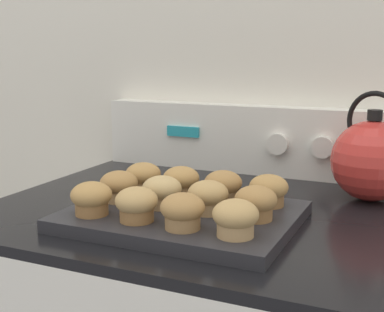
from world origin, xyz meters
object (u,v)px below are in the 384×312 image
(muffin_r1_c0, at_px, (119,186))
(muffin_r2_c1, at_px, (181,181))
(muffin_r0_c2, at_px, (183,211))
(muffin_r1_c1, at_px, (162,192))
(muffin_r1_c2, at_px, (208,197))
(muffin_r2_c2, at_px, (223,186))
(muffin_r1_c3, at_px, (256,203))
(muffin_r0_c0, at_px, (91,198))
(tea_kettle, at_px, (373,159))
(muffin_r2_c0, at_px, (143,177))
(muffin_pan, at_px, (183,216))
(muffin_r0_c3, at_px, (236,218))
(muffin_r0_c1, at_px, (137,204))
(muffin_r2_c3, at_px, (269,190))

(muffin_r1_c0, height_order, muffin_r2_c1, same)
(muffin_r2_c1, bearing_deg, muffin_r0_c2, -63.77)
(muffin_r1_c1, bearing_deg, muffin_r1_c2, 1.47)
(muffin_r2_c2, bearing_deg, muffin_r1_c3, -42.88)
(muffin_r0_c0, bearing_deg, muffin_r1_c2, 27.03)
(tea_kettle, bearing_deg, muffin_r2_c0, -154.11)
(muffin_r1_c3, bearing_deg, muffin_r1_c2, 179.48)
(muffin_r0_c2, xyz_separation_m, muffin_r2_c0, (-0.16, 0.17, 0.00))
(muffin_r1_c3, bearing_deg, muffin_pan, -179.15)
(muffin_r0_c2, height_order, muffin_r1_c3, same)
(tea_kettle, bearing_deg, muffin_r0_c0, -137.97)
(muffin_r0_c3, distance_m, muffin_r1_c3, 0.09)
(muffin_r1_c1, relative_size, muffin_r1_c3, 1.00)
(muffin_r0_c3, xyz_separation_m, muffin_r1_c2, (-0.08, 0.09, 0.00))
(muffin_r2_c2, bearing_deg, tea_kettle, 39.69)
(tea_kettle, bearing_deg, muffin_r0_c2, -122.79)
(muffin_r0_c0, xyz_separation_m, muffin_r1_c0, (-0.00, 0.09, 0.00))
(muffin_r0_c2, distance_m, muffin_r1_c2, 0.09)
(muffin_r1_c3, height_order, tea_kettle, tea_kettle)
(muffin_r0_c1, bearing_deg, muffin_r2_c0, 116.33)
(muffin_r1_c2, relative_size, muffin_r2_c1, 1.00)
(muffin_r2_c1, bearing_deg, muffin_r2_c2, 0.09)
(muffin_r0_c1, distance_m, muffin_r1_c0, 0.12)
(muffin_r1_c2, distance_m, muffin_r1_c3, 0.08)
(muffin_r0_c0, bearing_deg, muffin_r2_c2, 45.03)
(muffin_r0_c1, xyz_separation_m, muffin_r0_c3, (0.17, -0.00, 0.00))
(muffin_r1_c3, bearing_deg, muffin_r1_c0, 179.80)
(muffin_r1_c1, bearing_deg, muffin_r0_c1, -90.80)
(muffin_r2_c2, bearing_deg, muffin_r0_c0, -134.97)
(muffin_r0_c3, xyz_separation_m, muffin_r2_c2, (-0.08, 0.17, 0.00))
(muffin_pan, distance_m, muffin_r2_c1, 0.10)
(muffin_r0_c3, xyz_separation_m, muffin_r1_c1, (-0.17, 0.09, 0.00))
(muffin_r1_c3, height_order, muffin_r2_c0, same)
(muffin_pan, bearing_deg, muffin_r0_c2, -64.75)
(muffin_r2_c1, distance_m, muffin_r2_c2, 0.08)
(muffin_r0_c0, relative_size, muffin_r1_c3, 1.00)
(muffin_pan, relative_size, muffin_r2_c1, 5.52)
(muffin_r0_c0, bearing_deg, tea_kettle, 42.03)
(muffin_r2_c3, bearing_deg, muffin_r0_c2, -115.87)
(muffin_r1_c1, bearing_deg, muffin_r0_c0, -135.30)
(muffin_r1_c3, xyz_separation_m, tea_kettle, (0.15, 0.27, 0.03))
(muffin_pan, relative_size, muffin_r2_c0, 5.52)
(muffin_r0_c3, relative_size, muffin_r1_c2, 1.00)
(muffin_r2_c1, bearing_deg, muffin_r2_c0, 179.48)
(muffin_r0_c3, distance_m, muffin_r2_c0, 0.30)
(muffin_r0_c3, relative_size, muffin_r1_c1, 1.00)
(muffin_r1_c1, bearing_deg, muffin_pan, -0.69)
(muffin_r2_c0, height_order, muffin_r2_c1, same)
(muffin_r0_c3, relative_size, muffin_r2_c3, 1.00)
(muffin_r2_c1, bearing_deg, muffin_r0_c0, -116.53)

